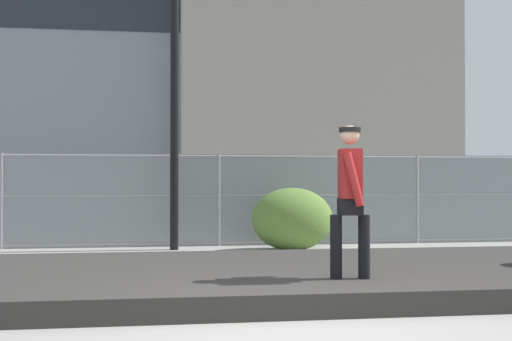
{
  "coord_description": "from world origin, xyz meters",
  "views": [
    {
      "loc": [
        -1.21,
        -5.81,
        1.33
      ],
      "look_at": [
        0.1,
        3.06,
        1.46
      ],
      "focal_mm": 46.52,
      "sensor_mm": 36.0,
      "label": 1
    }
  ],
  "objects": [
    {
      "name": "ground_plane",
      "position": [
        0.0,
        0.0,
        0.0
      ],
      "size": [
        120.0,
        120.0,
        0.0
      ],
      "primitive_type": "plane",
      "color": "gray"
    },
    {
      "name": "street_lamp",
      "position": [
        -0.91,
        6.91,
        3.99
      ],
      "size": [
        0.44,
        0.44,
        6.36
      ],
      "color": "black",
      "rests_on": "ground_plane"
    },
    {
      "name": "chain_fence",
      "position": [
        0.0,
        7.54,
        0.93
      ],
      "size": [
        16.87,
        0.06,
        1.85
      ],
      "color": "gray",
      "rests_on": "ground_plane"
    },
    {
      "name": "library_building",
      "position": [
        -10.83,
        43.6,
        9.79
      ],
      "size": [
        25.41,
        12.45,
        19.58
      ],
      "color": "slate",
      "rests_on": "ground_plane"
    },
    {
      "name": "parked_car_near",
      "position": [
        -4.59,
        11.05,
        0.84
      ],
      "size": [
        4.52,
        2.2,
        1.66
      ],
      "color": "black",
      "rests_on": "ground_plane"
    },
    {
      "name": "skater",
      "position": [
        0.87,
        1.23,
        1.14
      ],
      "size": [
        0.73,
        0.6,
        1.86
      ],
      "color": "gray",
      "rests_on": "skateboard"
    },
    {
      "name": "office_block",
      "position": [
        9.41,
        41.23,
        12.43
      ],
      "size": [
        18.49,
        12.42,
        24.87
      ],
      "color": "gray",
      "rests_on": "ground_plane"
    },
    {
      "name": "gravel_berm",
      "position": [
        0.0,
        2.31,
        0.12
      ],
      "size": [
        14.99,
        3.99,
        0.25
      ],
      "primitive_type": "cube",
      "color": "#33302D",
      "rests_on": "ground_plane"
    },
    {
      "name": "skateboard",
      "position": [
        0.87,
        1.23,
        0.06
      ],
      "size": [
        0.82,
        0.3,
        0.07
      ],
      "color": "#9E5B33",
      "rests_on": "ground_plane"
    },
    {
      "name": "shrub_left",
      "position": [
        1.28,
        6.4,
        0.59
      ],
      "size": [
        1.53,
        1.25,
        1.18
      ],
      "color": "#567A33",
      "rests_on": "ground_plane"
    },
    {
      "name": "parked_car_mid",
      "position": [
        1.71,
        10.92,
        0.84
      ],
      "size": [
        4.49,
        2.13,
        1.66
      ],
      "color": "#474C54",
      "rests_on": "ground_plane"
    }
  ]
}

